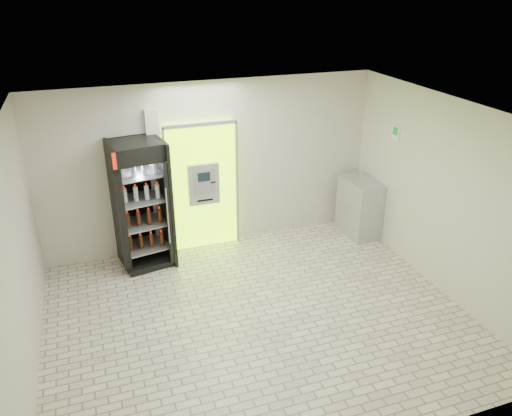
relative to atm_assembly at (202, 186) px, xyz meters
name	(u,v)px	position (x,y,z in m)	size (l,w,h in m)	color
ground	(258,317)	(0.20, -2.41, -1.17)	(6.00, 6.00, 0.00)	beige
room_shell	(258,203)	(0.20, -2.41, 0.67)	(6.00, 6.00, 6.00)	beige
atm_assembly	(202,186)	(0.00, 0.00, 0.00)	(1.30, 0.24, 2.33)	#9AF205
pillar	(157,184)	(-0.78, 0.04, 0.13)	(0.22, 0.11, 2.60)	silver
beverage_cooler	(142,207)	(-1.11, -0.28, -0.12)	(0.94, 0.89, 2.20)	black
steel_cabinet	(360,207)	(2.91, -0.56, -0.62)	(0.61, 0.87, 1.11)	#A9ACB1
exit_sign	(396,133)	(3.19, -1.01, 0.95)	(0.02, 0.22, 0.26)	white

